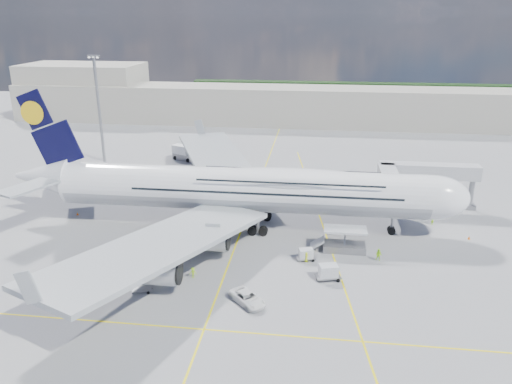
# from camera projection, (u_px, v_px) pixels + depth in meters

# --- Properties ---
(ground) EXTENTS (300.00, 300.00, 0.00)m
(ground) POSITION_uv_depth(u_px,v_px,m) (233.00, 252.00, 76.77)
(ground) COLOR gray
(ground) RESTS_ON ground
(taxi_line_main) EXTENTS (0.25, 220.00, 0.01)m
(taxi_line_main) POSITION_uv_depth(u_px,v_px,m) (233.00, 252.00, 76.77)
(taxi_line_main) COLOR yellow
(taxi_line_main) RESTS_ON ground
(taxi_line_cross) EXTENTS (120.00, 0.25, 0.01)m
(taxi_line_cross) POSITION_uv_depth(u_px,v_px,m) (204.00, 329.00, 58.11)
(taxi_line_cross) COLOR yellow
(taxi_line_cross) RESTS_ON ground
(taxi_line_diag) EXTENTS (14.16, 99.06, 0.01)m
(taxi_line_diag) POSITION_uv_depth(u_px,v_px,m) (324.00, 230.00, 84.44)
(taxi_line_diag) COLOR yellow
(taxi_line_diag) RESTS_ON ground
(airliner) EXTENTS (77.26, 79.15, 23.71)m
(airliner) POSITION_uv_depth(u_px,v_px,m) (244.00, 189.00, 83.74)
(airliner) COLOR white
(airliner) RESTS_ON ground
(jet_bridge) EXTENTS (18.80, 12.10, 8.50)m
(jet_bridge) POSITION_uv_depth(u_px,v_px,m) (414.00, 176.00, 90.43)
(jet_bridge) COLOR #B7B7BC
(jet_bridge) RESTS_ON ground
(cargo_loader) EXTENTS (8.53, 3.20, 3.67)m
(cargo_loader) POSITION_uv_depth(u_px,v_px,m) (343.00, 243.00, 77.05)
(cargo_loader) COLOR silver
(cargo_loader) RESTS_ON ground
(light_mast) EXTENTS (3.00, 0.70, 25.50)m
(light_mast) POSITION_uv_depth(u_px,v_px,m) (99.00, 108.00, 119.02)
(light_mast) COLOR gray
(light_mast) RESTS_ON ground
(terminal) EXTENTS (180.00, 16.00, 12.00)m
(terminal) POSITION_uv_depth(u_px,v_px,m) (282.00, 106.00, 163.36)
(terminal) COLOR #B2AD9E
(terminal) RESTS_ON ground
(hangar) EXTENTS (40.00, 22.00, 18.00)m
(hangar) POSITION_uv_depth(u_px,v_px,m) (85.00, 90.00, 175.32)
(hangar) COLOR #B2AD9E
(hangar) RESTS_ON ground
(tree_line) EXTENTS (160.00, 6.00, 8.00)m
(tree_line) POSITION_uv_depth(u_px,v_px,m) (389.00, 93.00, 201.27)
(tree_line) COLOR #193814
(tree_line) RESTS_ON ground
(dolly_row_a) EXTENTS (2.87, 2.10, 0.38)m
(dolly_row_a) POSITION_uv_depth(u_px,v_px,m) (142.00, 290.00, 65.90)
(dolly_row_a) COLOR gray
(dolly_row_a) RESTS_ON ground
(dolly_row_b) EXTENTS (2.98, 1.98, 0.40)m
(dolly_row_b) POSITION_uv_depth(u_px,v_px,m) (97.00, 276.00, 69.35)
(dolly_row_b) COLOR gray
(dolly_row_b) RESTS_ON ground
(dolly_row_c) EXTENTS (3.37, 2.59, 1.89)m
(dolly_row_c) POSITION_uv_depth(u_px,v_px,m) (159.00, 249.00, 75.49)
(dolly_row_c) COLOR gray
(dolly_row_c) RESTS_ON ground
(dolly_back) EXTENTS (3.21, 2.14, 0.43)m
(dolly_back) POSITION_uv_depth(u_px,v_px,m) (116.00, 245.00, 78.31)
(dolly_back) COLOR gray
(dolly_back) RESTS_ON ground
(dolly_nose_far) EXTENTS (3.76, 2.63, 2.16)m
(dolly_nose_far) POSITION_uv_depth(u_px,v_px,m) (328.00, 272.00, 68.68)
(dolly_nose_far) COLOR gray
(dolly_nose_far) RESTS_ON ground
(dolly_nose_near) EXTENTS (3.04, 2.11, 1.75)m
(dolly_nose_near) POSITION_uv_depth(u_px,v_px,m) (306.00, 254.00, 74.12)
(dolly_nose_near) COLOR gray
(dolly_nose_near) RESTS_ON ground
(baggage_tug) EXTENTS (2.89, 2.15, 1.64)m
(baggage_tug) POSITION_uv_depth(u_px,v_px,m) (144.00, 274.00, 68.83)
(baggage_tug) COLOR white
(baggage_tug) RESTS_ON ground
(catering_truck_inner) EXTENTS (7.50, 4.55, 4.18)m
(catering_truck_inner) POSITION_uv_depth(u_px,v_px,m) (227.00, 193.00, 96.19)
(catering_truck_inner) COLOR gray
(catering_truck_inner) RESTS_ON ground
(catering_truck_outer) EXTENTS (6.82, 4.65, 3.76)m
(catering_truck_outer) POSITION_uv_depth(u_px,v_px,m) (184.00, 153.00, 124.06)
(catering_truck_outer) COLOR gray
(catering_truck_outer) RESTS_ON ground
(service_van) EXTENTS (5.62, 5.69, 1.52)m
(service_van) POSITION_uv_depth(u_px,v_px,m) (247.00, 298.00, 63.06)
(service_van) COLOR white
(service_van) RESTS_ON ground
(crew_nose) EXTENTS (0.74, 0.75, 1.74)m
(crew_nose) POSITION_uv_depth(u_px,v_px,m) (433.00, 220.00, 86.49)
(crew_nose) COLOR #9DEA18
(crew_nose) RESTS_ON ground
(crew_loader) EXTENTS (1.10, 0.98, 1.90)m
(crew_loader) POSITION_uv_depth(u_px,v_px,m) (379.00, 255.00, 73.87)
(crew_loader) COLOR #A2ED19
(crew_loader) RESTS_ON ground
(crew_wing) EXTENTS (0.74, 1.22, 1.94)m
(crew_wing) POSITION_uv_depth(u_px,v_px,m) (138.00, 273.00, 68.81)
(crew_wing) COLOR #C8F519
(crew_wing) RESTS_ON ground
(crew_van) EXTENTS (0.79, 0.92, 1.60)m
(crew_van) POSITION_uv_depth(u_px,v_px,m) (306.00, 257.00, 73.59)
(crew_van) COLOR #CEE718
(crew_van) RESTS_ON ground
(crew_tug) EXTENTS (1.10, 0.75, 1.57)m
(crew_tug) POSITION_uv_depth(u_px,v_px,m) (193.00, 273.00, 69.12)
(crew_tug) COLOR #A0DB17
(crew_tug) RESTS_ON ground
(cone_nose) EXTENTS (0.45, 0.45, 0.57)m
(cone_nose) POSITION_uv_depth(u_px,v_px,m) (469.00, 238.00, 81.09)
(cone_nose) COLOR orange
(cone_nose) RESTS_ON ground
(cone_wing_left_inner) EXTENTS (0.48, 0.48, 0.61)m
(cone_wing_left_inner) POSITION_uv_depth(u_px,v_px,m) (190.00, 198.00, 98.52)
(cone_wing_left_inner) COLOR orange
(cone_wing_left_inner) RESTS_ON ground
(cone_wing_left_outer) EXTENTS (0.39, 0.39, 0.50)m
(cone_wing_left_outer) POSITION_uv_depth(u_px,v_px,m) (224.00, 172.00, 114.29)
(cone_wing_left_outer) COLOR orange
(cone_wing_left_outer) RESTS_ON ground
(cone_wing_right_inner) EXTENTS (0.49, 0.49, 0.63)m
(cone_wing_right_inner) POSITION_uv_depth(u_px,v_px,m) (142.00, 280.00, 68.34)
(cone_wing_right_inner) COLOR orange
(cone_wing_right_inner) RESTS_ON ground
(cone_wing_right_outer) EXTENTS (0.48, 0.48, 0.60)m
(cone_wing_right_outer) POSITION_uv_depth(u_px,v_px,m) (135.00, 273.00, 69.94)
(cone_wing_right_outer) COLOR orange
(cone_wing_right_outer) RESTS_ON ground
(cone_tail) EXTENTS (0.43, 0.43, 0.54)m
(cone_tail) POSITION_uv_depth(u_px,v_px,m) (77.00, 214.00, 90.76)
(cone_tail) COLOR orange
(cone_tail) RESTS_ON ground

